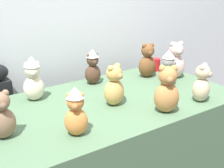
{
  "coord_description": "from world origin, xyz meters",
  "views": [
    {
      "loc": [
        -1.14,
        -1.42,
        1.59
      ],
      "look_at": [
        0.0,
        0.25,
        0.84
      ],
      "focal_mm": 50.12,
      "sensor_mm": 36.0,
      "label": 1
    }
  ],
  "objects_px": {
    "teddy_bear_honey": "(114,86)",
    "teddy_bear_blush": "(176,61)",
    "teddy_bear_caramel": "(167,91)",
    "display_table": "(112,144)",
    "teddy_bear_chestnut": "(147,61)",
    "teddy_bear_mocha": "(2,116)",
    "teddy_bear_ginger": "(76,112)",
    "party_cup_red": "(156,65)",
    "teddy_bear_cream": "(33,79)",
    "teddy_bear_sand": "(202,84)",
    "teddy_bear_ash": "(168,68)",
    "teddy_bear_cocoa": "(93,67)"
  },
  "relations": [
    {
      "from": "display_table",
      "to": "teddy_bear_honey",
      "type": "distance_m",
      "value": 0.5
    },
    {
      "from": "teddy_bear_chestnut",
      "to": "teddy_bear_blush",
      "type": "height_order",
      "value": "teddy_bear_blush"
    },
    {
      "from": "teddy_bear_honey",
      "to": "teddy_bear_blush",
      "type": "relative_size",
      "value": 0.92
    },
    {
      "from": "teddy_bear_ginger",
      "to": "teddy_bear_mocha",
      "type": "distance_m",
      "value": 0.39
    },
    {
      "from": "display_table",
      "to": "teddy_bear_mocha",
      "type": "relative_size",
      "value": 6.48
    },
    {
      "from": "teddy_bear_caramel",
      "to": "teddy_bear_ash",
      "type": "height_order",
      "value": "teddy_bear_caramel"
    },
    {
      "from": "display_table",
      "to": "teddy_bear_mocha",
      "type": "bearing_deg",
      "value": -173.08
    },
    {
      "from": "teddy_bear_honey",
      "to": "teddy_bear_caramel",
      "type": "xyz_separation_m",
      "value": [
        0.21,
        -0.28,
        0.01
      ]
    },
    {
      "from": "teddy_bear_honey",
      "to": "teddy_bear_ginger",
      "type": "bearing_deg",
      "value": -165.03
    },
    {
      "from": "teddy_bear_ginger",
      "to": "teddy_bear_ash",
      "type": "relative_size",
      "value": 0.99
    },
    {
      "from": "teddy_bear_ginger",
      "to": "teddy_bear_cream",
      "type": "relative_size",
      "value": 0.91
    },
    {
      "from": "teddy_bear_honey",
      "to": "display_table",
      "type": "bearing_deg",
      "value": 53.25
    },
    {
      "from": "teddy_bear_ginger",
      "to": "teddy_bear_cream",
      "type": "distance_m",
      "value": 0.6
    },
    {
      "from": "teddy_bear_blush",
      "to": "teddy_bear_cream",
      "type": "bearing_deg",
      "value": -173.81
    },
    {
      "from": "teddy_bear_cocoa",
      "to": "teddy_bear_mocha",
      "type": "bearing_deg",
      "value": -145.0
    },
    {
      "from": "teddy_bear_honey",
      "to": "party_cup_red",
      "type": "bearing_deg",
      "value": 15.66
    },
    {
      "from": "teddy_bear_ash",
      "to": "teddy_bear_ginger",
      "type": "bearing_deg",
      "value": 168.64
    },
    {
      "from": "teddy_bear_ginger",
      "to": "teddy_bear_blush",
      "type": "bearing_deg",
      "value": 50.38
    },
    {
      "from": "teddy_bear_chestnut",
      "to": "teddy_bear_caramel",
      "type": "xyz_separation_m",
      "value": [
        -0.35,
        -0.6,
        0.01
      ]
    },
    {
      "from": "party_cup_red",
      "to": "display_table",
      "type": "bearing_deg",
      "value": -154.41
    },
    {
      "from": "teddy_bear_chestnut",
      "to": "party_cup_red",
      "type": "relative_size",
      "value": 2.66
    },
    {
      "from": "teddy_bear_cream",
      "to": "teddy_bear_cocoa",
      "type": "xyz_separation_m",
      "value": [
        0.51,
        0.05,
        -0.02
      ]
    },
    {
      "from": "teddy_bear_mocha",
      "to": "teddy_bear_blush",
      "type": "relative_size",
      "value": 0.88
    },
    {
      "from": "teddy_bear_blush",
      "to": "teddy_bear_sand",
      "type": "bearing_deg",
      "value": -97.92
    },
    {
      "from": "teddy_bear_caramel",
      "to": "teddy_bear_cream",
      "type": "height_order",
      "value": "teddy_bear_cream"
    },
    {
      "from": "teddy_bear_sand",
      "to": "teddy_bear_ash",
      "type": "xyz_separation_m",
      "value": [
        0.02,
        0.35,
        0.02
      ]
    },
    {
      "from": "teddy_bear_mocha",
      "to": "teddy_bear_sand",
      "type": "bearing_deg",
      "value": -12.08
    },
    {
      "from": "teddy_bear_cream",
      "to": "teddy_bear_chestnut",
      "type": "bearing_deg",
      "value": 10.33
    },
    {
      "from": "display_table",
      "to": "teddy_bear_caramel",
      "type": "distance_m",
      "value": 0.64
    },
    {
      "from": "teddy_bear_blush",
      "to": "teddy_bear_caramel",
      "type": "bearing_deg",
      "value": -123.09
    },
    {
      "from": "teddy_bear_chestnut",
      "to": "teddy_bear_ginger",
      "type": "distance_m",
      "value": 1.11
    },
    {
      "from": "display_table",
      "to": "teddy_bear_honey",
      "type": "xyz_separation_m",
      "value": [
        -0.03,
        -0.07,
        0.49
      ]
    },
    {
      "from": "teddy_bear_caramel",
      "to": "teddy_bear_ginger",
      "type": "relative_size",
      "value": 1.1
    },
    {
      "from": "teddy_bear_sand",
      "to": "teddy_bear_chestnut",
      "type": "relative_size",
      "value": 0.92
    },
    {
      "from": "teddy_bear_honey",
      "to": "teddy_bear_blush",
      "type": "height_order",
      "value": "teddy_bear_blush"
    },
    {
      "from": "teddy_bear_caramel",
      "to": "teddy_bear_mocha",
      "type": "xyz_separation_m",
      "value": [
        -0.96,
        0.26,
        -0.02
      ]
    },
    {
      "from": "display_table",
      "to": "teddy_bear_mocha",
      "type": "distance_m",
      "value": 0.92
    },
    {
      "from": "teddy_bear_chestnut",
      "to": "teddy_bear_ash",
      "type": "bearing_deg",
      "value": -80.13
    },
    {
      "from": "teddy_bear_honey",
      "to": "teddy_bear_mocha",
      "type": "xyz_separation_m",
      "value": [
        -0.74,
        -0.02,
        -0.01
      ]
    },
    {
      "from": "teddy_bear_sand",
      "to": "teddy_bear_ginger",
      "type": "xyz_separation_m",
      "value": [
        -0.94,
        0.07,
        0.02
      ]
    },
    {
      "from": "teddy_bear_ash",
      "to": "teddy_bear_caramel",
      "type": "bearing_deg",
      "value": -162.56
    },
    {
      "from": "party_cup_red",
      "to": "teddy_bear_cream",
      "type": "bearing_deg",
      "value": -178.59
    },
    {
      "from": "teddy_bear_mocha",
      "to": "teddy_bear_chestnut",
      "type": "bearing_deg",
      "value": 14.26
    },
    {
      "from": "teddy_bear_chestnut",
      "to": "teddy_bear_mocha",
      "type": "xyz_separation_m",
      "value": [
        -1.31,
        -0.34,
        -0.01
      ]
    },
    {
      "from": "teddy_bear_chestnut",
      "to": "teddy_bear_ginger",
      "type": "height_order",
      "value": "teddy_bear_chestnut"
    },
    {
      "from": "teddy_bear_honey",
      "to": "teddy_bear_mocha",
      "type": "distance_m",
      "value": 0.75
    },
    {
      "from": "party_cup_red",
      "to": "teddy_bear_chestnut",
      "type": "bearing_deg",
      "value": -153.36
    },
    {
      "from": "teddy_bear_cream",
      "to": "teddy_bear_ash",
      "type": "xyz_separation_m",
      "value": [
        0.97,
        -0.32,
        -0.01
      ]
    },
    {
      "from": "teddy_bear_caramel",
      "to": "teddy_bear_mocha",
      "type": "bearing_deg",
      "value": -164.67
    },
    {
      "from": "display_table",
      "to": "teddy_bear_chestnut",
      "type": "xyz_separation_m",
      "value": [
        0.53,
        0.25,
        0.5
      ]
    }
  ]
}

